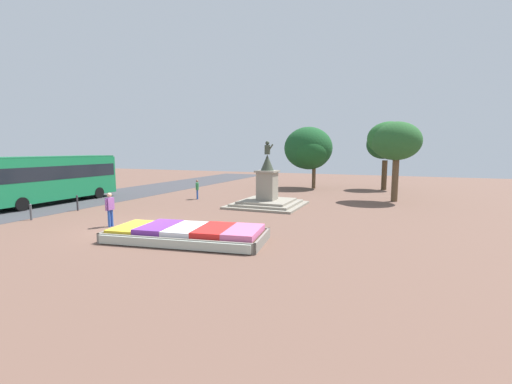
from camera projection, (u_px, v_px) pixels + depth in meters
name	position (u px, v px, depth m)	size (l,w,h in m)	color
ground_plane	(136.00, 228.00, 17.19)	(84.63, 84.63, 0.00)	brown
street_asphalt_strip	(0.00, 213.00, 21.18)	(6.75, 74.05, 0.01)	#3D3D42
flower_planter	(188.00, 234.00, 14.82)	(7.24, 3.82, 0.66)	#38281C
statue_monument	(267.00, 195.00, 23.91)	(4.86, 4.86, 4.53)	gray
city_bus	(48.00, 177.00, 24.85)	(2.66, 10.50, 3.45)	#197A47
pedestrian_near_planter	(197.00, 188.00, 27.20)	(0.38, 0.51, 1.55)	#264CA5
pedestrian_crossing_plaza	(110.00, 207.00, 17.45)	(0.23, 0.57, 1.76)	#264CA5
kerb_bollard_mid_b	(31.00, 212.00, 19.15)	(0.13, 0.13, 0.92)	#4C5156
kerb_bollard_north	(77.00, 203.00, 22.10)	(0.12, 0.12, 1.02)	#2D2D33
park_tree_far_left	(386.00, 146.00, 33.44)	(3.65, 3.39, 5.89)	#4C3823
park_tree_behind_statue	(309.00, 150.00, 34.47)	(4.86, 4.75, 6.22)	brown
park_tree_far_right	(393.00, 140.00, 25.70)	(3.93, 3.36, 6.06)	brown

